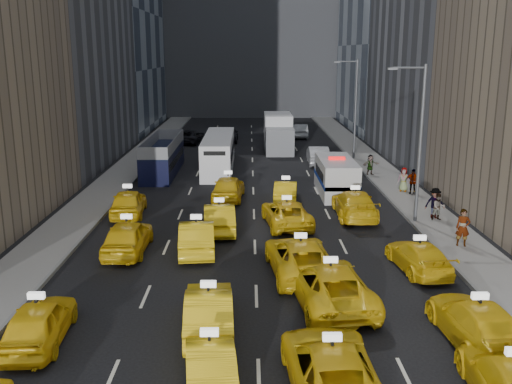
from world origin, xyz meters
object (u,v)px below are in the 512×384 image
(double_decker, at_px, (163,156))
(taxi_1, at_px, (210,359))
(taxi_2, at_px, (331,368))
(taxi_3, at_px, (512,383))
(box_truck, at_px, (278,133))
(pedestrian_0, at_px, (463,228))
(city_bus, at_px, (219,153))
(nypd_van, at_px, (336,177))

(double_decker, bearing_deg, taxi_1, -83.33)
(taxi_2, xyz_separation_m, taxi_3, (4.91, -0.78, -0.03))
(box_truck, bearing_deg, taxi_2, -87.09)
(taxi_3, distance_m, box_truck, 42.89)
(taxi_1, bearing_deg, taxi_3, 163.55)
(double_decker, bearing_deg, pedestrian_0, -50.58)
(box_truck, bearing_deg, taxi_1, -92.02)
(taxi_3, height_order, city_bus, city_bus)
(taxi_2, height_order, city_bus, city_bus)
(taxi_1, bearing_deg, box_truck, -102.51)
(double_decker, bearing_deg, taxi_3, -69.95)
(taxi_1, height_order, taxi_3, taxi_3)
(taxi_1, distance_m, box_truck, 41.44)
(taxi_2, distance_m, pedestrian_0, 14.89)
(double_decker, xyz_separation_m, city_bus, (4.45, 1.38, -0.01))
(taxi_3, distance_m, double_decker, 34.75)
(taxi_2, relative_size, pedestrian_0, 2.88)
(pedestrian_0, bearing_deg, taxi_2, -112.21)
(taxi_3, bearing_deg, city_bus, -68.91)
(city_bus, bearing_deg, taxi_2, -83.25)
(pedestrian_0, bearing_deg, taxi_1, -123.67)
(taxi_2, bearing_deg, taxi_1, -13.18)
(taxi_1, relative_size, taxi_3, 0.81)
(nypd_van, bearing_deg, box_truck, 97.68)
(taxi_2, xyz_separation_m, pedestrian_0, (8.32, 12.34, 0.34))
(pedestrian_0, bearing_deg, city_bus, 135.39)
(nypd_van, bearing_deg, double_decker, 149.15)
(taxi_3, relative_size, pedestrian_0, 2.67)
(taxi_1, distance_m, city_bus, 31.66)
(box_truck, bearing_deg, city_bus, -116.03)
(taxi_2, bearing_deg, pedestrian_0, -126.73)
(nypd_van, relative_size, box_truck, 0.78)
(box_truck, relative_size, pedestrian_0, 4.18)
(nypd_van, bearing_deg, city_bus, 133.08)
(city_bus, xyz_separation_m, box_truck, (5.47, 9.60, 0.34))
(taxi_2, height_order, nypd_van, nypd_van)
(taxi_3, height_order, nypd_van, nypd_van)
(taxi_1, relative_size, nypd_van, 0.66)
(pedestrian_0, bearing_deg, double_decker, 145.42)
(taxi_1, xyz_separation_m, double_decker, (-5.83, 30.23, 0.75))
(taxi_1, xyz_separation_m, taxi_3, (8.46, -1.43, 0.06))
(nypd_van, distance_m, city_bus, 12.12)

